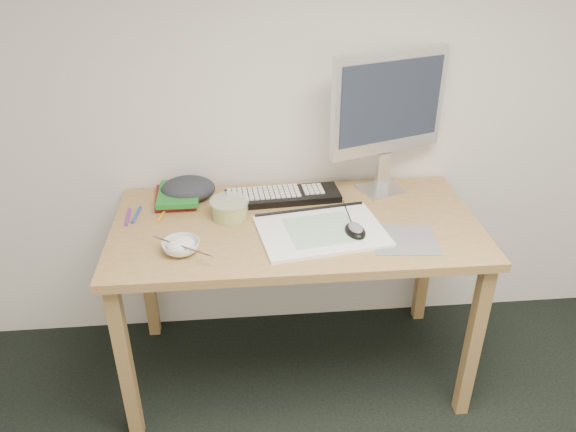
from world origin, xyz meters
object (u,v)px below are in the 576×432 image
(rice_bowl, at_px, (181,247))
(keyboard, at_px, (283,196))
(desk, at_px, (296,241))
(monitor, at_px, (389,107))
(sketchpad, at_px, (321,231))

(rice_bowl, bearing_deg, keyboard, 43.49)
(desk, relative_size, monitor, 2.39)
(monitor, bearing_deg, keyboard, 166.50)
(desk, height_order, rice_bowl, rice_bowl)
(keyboard, height_order, rice_bowl, rice_bowl)
(desk, distance_m, rice_bowl, 0.47)
(monitor, relative_size, rice_bowl, 4.43)
(sketchpad, xyz_separation_m, monitor, (0.30, 0.33, 0.36))
(sketchpad, bearing_deg, keyboard, 104.12)
(sketchpad, bearing_deg, desk, 126.29)
(sketchpad, distance_m, rice_bowl, 0.51)
(desk, distance_m, keyboard, 0.22)
(desk, height_order, monitor, monitor)
(keyboard, distance_m, rice_bowl, 0.53)
(monitor, distance_m, rice_bowl, 0.97)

